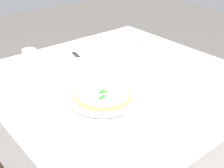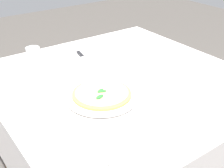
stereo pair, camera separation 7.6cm
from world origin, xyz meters
TOP-DOWN VIEW (x-y plane):
  - dining_table at (0.00, 0.00)m, footprint 1.14×1.14m
  - pizza_plate at (0.10, -0.18)m, footprint 0.30×0.30m
  - pizza at (0.10, -0.18)m, footprint 0.25×0.25m
  - coffee_cup_near_right at (0.45, -0.34)m, footprint 0.13×0.13m
  - coffee_cup_left_edge at (-0.22, 0.37)m, footprint 0.13×0.13m
  - water_glass_near_left at (-0.32, -0.29)m, footprint 0.07×0.07m
  - napkin_folded at (-0.27, -0.05)m, footprint 0.25×0.19m
  - dinner_knife at (-0.27, -0.05)m, footprint 0.19×0.06m
  - menu_card at (0.33, -0.43)m, footprint 0.07×0.06m

SIDE VIEW (x-z plane):
  - dining_table at x=0.00m, z-range 0.24..0.97m
  - napkin_folded at x=-0.27m, z-range 0.73..0.75m
  - pizza_plate at x=0.10m, z-range 0.73..0.75m
  - dinner_knife at x=-0.27m, z-range 0.75..0.76m
  - pizza at x=0.10m, z-range 0.75..0.77m
  - coffee_cup_near_right at x=0.45m, z-range 0.73..0.79m
  - menu_card at x=0.33m, z-range 0.73..0.79m
  - coffee_cup_left_edge at x=-0.22m, z-range 0.73..0.80m
  - water_glass_near_left at x=-0.32m, z-range 0.73..0.85m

